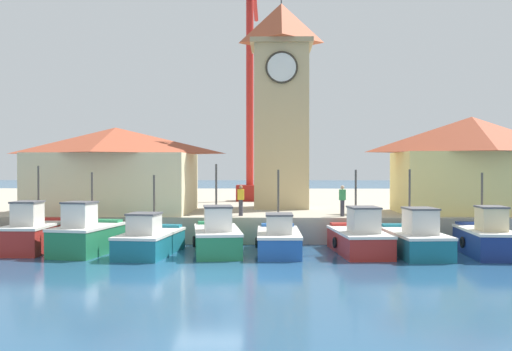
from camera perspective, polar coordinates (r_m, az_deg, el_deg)
The scene contains 16 objects.
ground_plane at distance 22.21m, azimuth -4.55°, elevation -9.50°, with size 300.00×300.00×0.00m, color navy.
quay_wharf at distance 50.63m, azimuth -1.08°, elevation -2.87°, with size 120.00×40.00×1.38m, color #A89E89.
fishing_boat_left_outer at distance 30.12m, azimuth -20.42°, elevation -5.22°, with size 1.98×4.47×4.03m.
fishing_boat_left_inner at distance 28.49m, azimuth -15.84°, elevation -5.54°, with size 2.69×4.35×3.72m.
fishing_boat_mid_left at distance 27.58m, azimuth -10.09°, elevation -6.07°, with size 2.56×5.02×3.60m.
fishing_boat_center at distance 27.71m, azimuth -3.74°, elevation -5.86°, with size 2.72×5.37×4.11m.
fishing_boat_mid_right at distance 27.64m, azimuth 2.16°, elevation -6.08°, with size 2.09×5.16×3.84m.
fishing_boat_right_inner at distance 27.90m, azimuth 9.81°, elevation -5.87°, with size 2.53×5.30×3.84m.
fishing_boat_right_outer at distance 28.01m, azimuth 14.85°, elevation -5.88°, with size 2.46×5.32×3.86m.
fishing_boat_far_right at distance 28.86m, azimuth 21.05°, elevation -5.60°, with size 2.05×4.72×3.71m.
clock_tower at distance 37.85m, azimuth 2.42°, elevation 7.16°, with size 3.82×3.82×14.44m.
warehouse_left at distance 35.11m, azimuth -13.21°, elevation 0.62°, with size 8.96×7.01×4.84m.
warehouse_right at distance 35.69m, azimuth 19.85°, elevation 1.08°, with size 8.51×5.59×5.41m.
port_crane_near at distance 45.93m, azimuth -0.56°, elevation 7.03°, with size 2.00×10.69×20.00m.
dock_worker_near_tower at distance 31.69m, azimuth -1.46°, elevation -2.33°, with size 0.34×0.22×1.62m.
dock_worker_along_quay at distance 31.66m, azimuth 8.23°, elevation -2.35°, with size 0.34×0.22×1.62m.
Camera 1 is at (2.33, -21.72, 4.00)m, focal length 42.00 mm.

